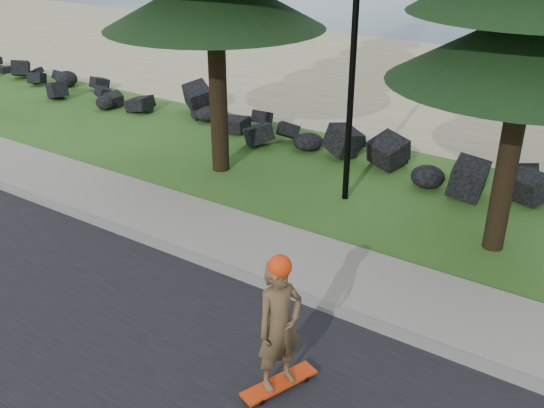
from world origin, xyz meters
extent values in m
plane|color=#2B571B|center=(0.00, 0.00, 0.00)|extent=(160.00, 160.00, 0.00)
cube|color=black|center=(0.00, -4.50, 0.01)|extent=(160.00, 7.00, 0.02)
cube|color=gray|center=(0.00, -0.90, 0.05)|extent=(160.00, 0.20, 0.10)
cube|color=gray|center=(0.00, 0.20, 0.04)|extent=(160.00, 2.00, 0.08)
cube|color=tan|center=(0.00, 14.50, 0.01)|extent=(160.00, 15.00, 0.01)
cylinder|color=black|center=(0.00, 3.20, 4.00)|extent=(0.14, 0.14, 8.00)
cube|color=#EB380D|center=(2.15, -2.90, 0.11)|extent=(0.67, 1.17, 0.04)
imported|color=brown|center=(2.15, -2.90, 1.09)|extent=(0.68, 0.82, 1.92)
sphere|color=#F1360D|center=(2.15, -2.90, 2.01)|extent=(0.31, 0.31, 0.31)
camera|label=1|loc=(5.67, -8.35, 6.01)|focal=40.00mm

